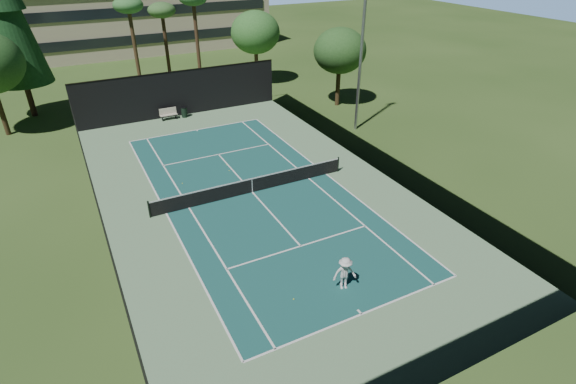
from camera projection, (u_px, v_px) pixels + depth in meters
name	position (u px, v px, depth m)	size (l,w,h in m)	color
ground	(252.00, 193.00, 28.46)	(160.00, 160.00, 0.00)	#32501E
apron_slab	(252.00, 192.00, 28.46)	(18.00, 32.00, 0.01)	#658D63
court_surface	(252.00, 192.00, 28.46)	(10.97, 23.77, 0.01)	#19504D
court_lines	(252.00, 192.00, 28.45)	(11.07, 23.87, 0.01)	white
tennis_net	(252.00, 185.00, 28.19)	(12.90, 0.10, 1.10)	black
fence	(251.00, 164.00, 27.52)	(18.04, 32.05, 4.03)	black
player	(345.00, 273.00, 20.33)	(1.10, 0.63, 1.70)	silver
tennis_ball_a	(294.00, 299.00, 20.05)	(0.07, 0.07, 0.07)	#C0D430
tennis_ball_b	(229.00, 171.00, 31.06)	(0.06, 0.06, 0.06)	#CED730
tennis_ball_c	(227.00, 165.00, 31.87)	(0.06, 0.06, 0.06)	#D6E834
tennis_ball_d	(182.00, 183.00, 29.45)	(0.07, 0.07, 0.07)	#D9E834
park_bench	(168.00, 114.00, 39.56)	(1.50, 0.45, 1.02)	#B8B298
trash_bin	(184.00, 112.00, 40.10)	(0.56, 0.56, 0.95)	black
pine_tree	(2.00, 2.00, 35.97)	(4.80, 4.80, 15.00)	#41291B
palm_a	(129.00, 9.00, 42.15)	(2.80, 2.80, 9.32)	#4D3721
palm_b	(162.00, 13.00, 45.50)	(2.80, 2.80, 8.42)	#422C1C
palm_c	(193.00, 2.00, 43.56)	(2.80, 2.80, 9.77)	#4A311F
decid_tree_a	(255.00, 32.00, 46.74)	(5.12, 5.12, 7.62)	#4B3220
decid_tree_b	(340.00, 51.00, 40.77)	(4.80, 4.80, 7.14)	#44321D
campus_building	(120.00, 19.00, 61.91)	(40.50, 12.50, 8.30)	#C3B397
light_pole	(361.00, 51.00, 34.65)	(0.90, 0.25, 12.22)	#93959B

